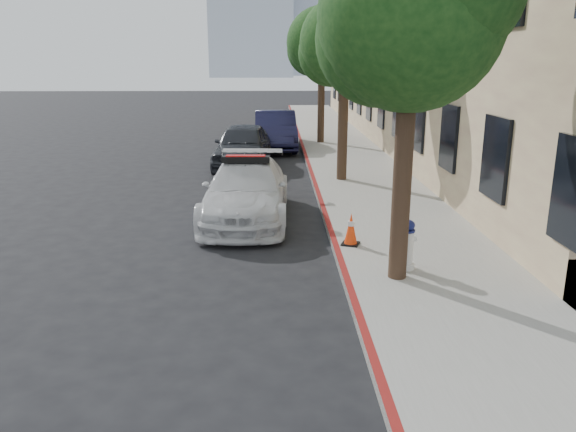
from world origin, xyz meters
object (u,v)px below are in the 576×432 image
(police_car, at_px, (246,191))
(parked_car_mid, at_px, (243,145))
(parked_car_far, at_px, (275,130))
(fire_hydrant, at_px, (406,245))
(traffic_cone, at_px, (351,229))

(police_car, height_order, parked_car_mid, police_car)
(police_car, bearing_deg, parked_car_mid, 95.50)
(police_car, xyz_separation_m, parked_car_far, (0.70, 10.86, 0.10))
(fire_hydrant, bearing_deg, parked_car_mid, 90.10)
(police_car, height_order, traffic_cone, police_car)
(parked_car_far, bearing_deg, traffic_cone, -85.36)
(parked_car_far, bearing_deg, parked_car_mid, -107.16)
(parked_car_mid, bearing_deg, traffic_cone, -70.44)
(police_car, distance_m, fire_hydrant, 4.75)
(parked_car_mid, height_order, traffic_cone, parked_car_mid)
(police_car, distance_m, parked_car_mid, 6.78)
(traffic_cone, bearing_deg, police_car, 131.65)
(police_car, height_order, parked_car_far, parked_car_far)
(parked_car_mid, distance_m, fire_hydrant, 11.03)
(parked_car_far, bearing_deg, fire_hydrant, -82.96)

